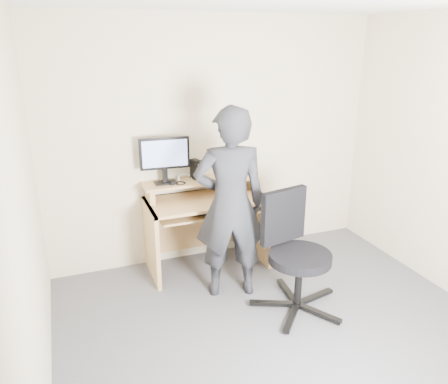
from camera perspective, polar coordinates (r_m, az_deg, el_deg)
ground at (r=3.63m, az=8.97°, el=-19.36°), size 3.50×3.50×0.00m
back_wall at (r=4.54m, az=-1.14°, el=6.58°), size 3.50×0.02×2.50m
desk at (r=4.49m, az=-2.53°, el=-3.00°), size 1.20×0.60×0.91m
monitor at (r=4.26m, az=-7.76°, el=4.66°), size 0.49×0.14×0.46m
external_drive at (r=4.41m, az=-3.68°, el=2.96°), size 0.10×0.14×0.20m
travel_mug at (r=4.37m, az=-2.99°, el=2.67°), size 0.10×0.10×0.18m
smartphone at (r=4.51m, az=0.97°, el=2.11°), size 0.10×0.14×0.01m
charger at (r=4.28m, az=-6.78°, el=1.16°), size 0.05×0.05×0.03m
headphones at (r=4.46m, az=-5.14°, el=1.86°), size 0.17×0.17×0.06m
keyboard at (r=4.28m, az=-2.59°, el=-2.44°), size 0.48×0.26×0.03m
mouse at (r=4.33m, az=1.18°, el=-0.70°), size 0.11×0.09×0.04m
office_chair at (r=3.82m, az=9.12°, el=-7.26°), size 0.81×0.79×1.02m
person at (r=3.85m, az=0.79°, el=-1.63°), size 0.71×0.55×1.75m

